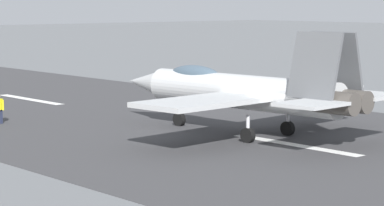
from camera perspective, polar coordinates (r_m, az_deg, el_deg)
ground_plane at (r=41.68m, az=6.26°, el=-2.75°), size 400.00×400.00×0.00m
runway_strip at (r=41.67m, az=6.28°, el=-2.74°), size 240.00×26.00×0.02m
fighter_jet at (r=43.63m, az=3.52°, el=0.86°), size 16.61×14.89×5.57m
marker_cone_mid at (r=55.99m, az=9.42°, el=-0.04°), size 0.44×0.44×0.55m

